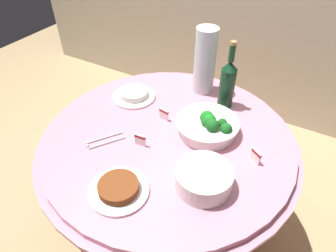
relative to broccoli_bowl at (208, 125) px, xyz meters
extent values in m
plane|color=tan|center=(-0.15, -0.10, -0.78)|extent=(6.00, 6.00, 0.00)
cylinder|color=maroon|center=(-0.15, -0.10, -0.44)|extent=(1.01, 1.01, 0.69)
cylinder|color=pink|center=(-0.15, -0.10, -0.08)|extent=(1.16, 1.16, 0.02)
cylinder|color=pink|center=(-0.15, -0.10, -0.06)|extent=(1.10, 1.10, 0.03)
cylinder|color=white|center=(-0.01, 0.00, -0.02)|extent=(0.26, 0.26, 0.05)
cylinder|color=white|center=(-0.01, 0.00, 0.01)|extent=(0.28, 0.28, 0.01)
sphere|color=#19601E|center=(0.09, -0.02, 0.03)|extent=(0.05, 0.05, 0.05)
sphere|color=#19811E|center=(0.01, -0.01, 0.04)|extent=(0.06, 0.06, 0.06)
sphere|color=#19651E|center=(0.00, -0.02, 0.03)|extent=(0.06, 0.06, 0.06)
sphere|color=#19581E|center=(0.01, -0.02, 0.03)|extent=(0.05, 0.05, 0.05)
sphere|color=#19621E|center=(0.00, -0.01, 0.03)|extent=(0.06, 0.06, 0.06)
sphere|color=#19731E|center=(-0.01, 0.00, 0.04)|extent=(0.06, 0.06, 0.06)
sphere|color=#195D1E|center=(0.03, -0.04, 0.04)|extent=(0.06, 0.06, 0.06)
sphere|color=#19541E|center=(0.06, 0.01, 0.03)|extent=(0.04, 0.04, 0.04)
cylinder|color=white|center=(0.11, -0.28, -0.04)|extent=(0.21, 0.21, 0.01)
cylinder|color=white|center=(0.11, -0.28, -0.03)|extent=(0.21, 0.21, 0.01)
cylinder|color=white|center=(0.11, -0.28, -0.02)|extent=(0.21, 0.21, 0.01)
cylinder|color=white|center=(0.11, -0.28, -0.01)|extent=(0.21, 0.21, 0.01)
cylinder|color=white|center=(0.11, -0.28, 0.00)|extent=(0.21, 0.21, 0.01)
cylinder|color=white|center=(0.11, -0.28, 0.01)|extent=(0.21, 0.21, 0.01)
cylinder|color=white|center=(0.11, -0.28, 0.02)|extent=(0.21, 0.21, 0.01)
cylinder|color=white|center=(0.11, -0.28, 0.03)|extent=(0.21, 0.21, 0.01)
cylinder|color=#0F361D|center=(-0.01, 0.24, 0.06)|extent=(0.07, 0.07, 0.20)
cone|color=#0F361D|center=(-0.01, 0.24, 0.18)|extent=(0.07, 0.07, 0.04)
cylinder|color=#0F361D|center=(-0.01, 0.24, 0.24)|extent=(0.03, 0.03, 0.08)
cylinder|color=#B2844C|center=(-0.01, 0.24, 0.29)|extent=(0.03, 0.03, 0.02)
cylinder|color=silver|center=(-0.16, 0.31, 0.13)|extent=(0.11, 0.11, 0.34)
sphere|color=#E5B26B|center=(-0.14, 0.31, 0.00)|extent=(0.06, 0.06, 0.06)
sphere|color=#E5B26B|center=(-0.17, 0.33, 0.00)|extent=(0.06, 0.06, 0.06)
sphere|color=#E5B26B|center=(-0.17, 0.29, 0.00)|extent=(0.06, 0.06, 0.06)
sphere|color=#72C64C|center=(-0.15, 0.32, 0.05)|extent=(0.06, 0.06, 0.06)
sphere|color=#72C64C|center=(-0.18, 0.32, 0.05)|extent=(0.06, 0.06, 0.06)
sphere|color=#72C64C|center=(-0.16, 0.29, 0.05)|extent=(0.06, 0.06, 0.06)
sphere|color=red|center=(-0.16, 0.33, 0.10)|extent=(0.06, 0.06, 0.06)
sphere|color=red|center=(-0.18, 0.30, 0.10)|extent=(0.06, 0.06, 0.06)
sphere|color=red|center=(-0.15, 0.29, 0.10)|extent=(0.06, 0.06, 0.06)
sphere|color=#E5B26B|center=(-0.17, 0.33, 0.16)|extent=(0.06, 0.06, 0.06)
sphere|color=#E5B26B|center=(-0.18, 0.29, 0.16)|extent=(0.06, 0.06, 0.06)
sphere|color=#E5B26B|center=(-0.14, 0.30, 0.16)|extent=(0.06, 0.06, 0.06)
cylinder|color=silver|center=(-0.37, -0.26, -0.04)|extent=(0.10, 0.14, 0.01)
cylinder|color=silver|center=(-0.34, -0.28, -0.04)|extent=(0.10, 0.14, 0.01)
sphere|color=silver|center=(-0.40, -0.33, -0.04)|extent=(0.01, 0.01, 0.01)
cylinder|color=white|center=(-0.14, -0.46, -0.04)|extent=(0.22, 0.22, 0.01)
cylinder|color=brown|center=(-0.14, -0.46, -0.01)|extent=(0.15, 0.15, 0.03)
cylinder|color=white|center=(-0.44, 0.06, -0.04)|extent=(0.22, 0.22, 0.01)
cylinder|color=white|center=(-0.44, 0.06, -0.02)|extent=(0.14, 0.14, 0.03)
cube|color=white|center=(0.24, -0.07, -0.01)|extent=(0.05, 0.03, 0.05)
cube|color=maroon|center=(0.24, -0.07, 0.00)|extent=(0.05, 0.04, 0.01)
cube|color=white|center=(-0.22, -0.01, -0.01)|extent=(0.05, 0.02, 0.05)
cube|color=maroon|center=(-0.22, -0.01, 0.00)|extent=(0.05, 0.02, 0.01)
cube|color=white|center=(-0.21, -0.21, -0.01)|extent=(0.05, 0.01, 0.05)
cube|color=maroon|center=(-0.21, -0.21, 0.00)|extent=(0.05, 0.01, 0.01)
camera|label=1|loc=(0.34, -0.95, 0.83)|focal=31.51mm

